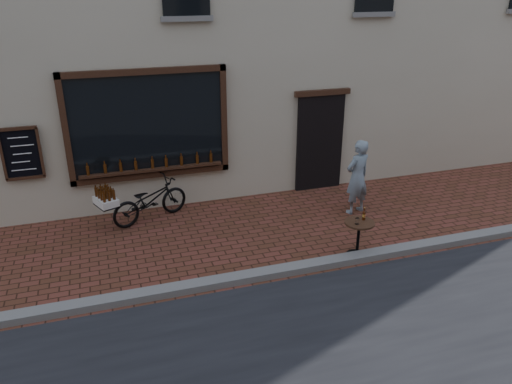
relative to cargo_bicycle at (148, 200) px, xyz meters
name	(u,v)px	position (x,y,z in m)	size (l,w,h in m)	color
ground	(298,278)	(2.07, -2.93, -0.44)	(90.00, 90.00, 0.00)	#502A1A
kerb	(294,269)	(2.07, -2.73, -0.38)	(90.00, 0.25, 0.12)	slate
cargo_bicycle	(148,200)	(0.00, 0.00, 0.00)	(1.96, 1.22, 0.93)	black
bistro_table	(359,232)	(3.34, -2.57, 0.04)	(0.53, 0.53, 0.90)	black
pedestrian	(357,177)	(4.17, -0.93, 0.35)	(0.58, 0.38, 1.58)	gray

